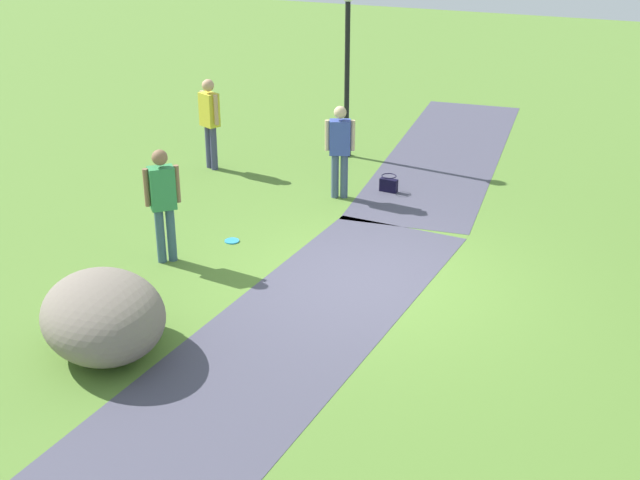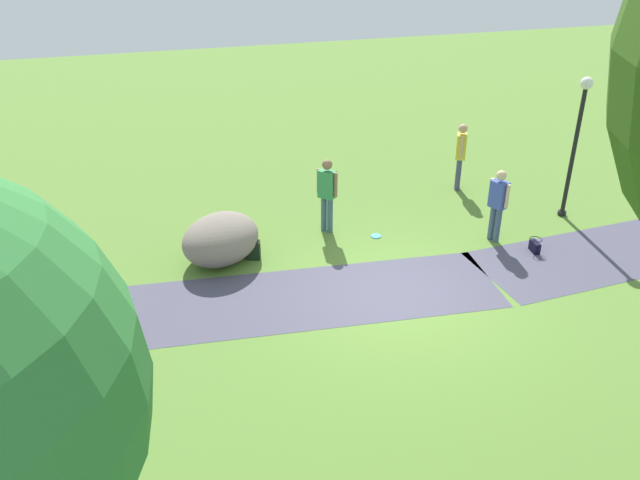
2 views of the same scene
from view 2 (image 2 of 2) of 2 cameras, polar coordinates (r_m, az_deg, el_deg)
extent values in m
plane|color=#577E32|center=(12.61, 6.78, -4.91)|extent=(48.00, 48.00, 0.00)
cube|color=#474557|center=(12.46, -2.49, -5.14)|extent=(8.16, 2.86, 0.01)
cylinder|color=black|center=(16.69, 20.32, 2.22)|extent=(0.20, 0.20, 0.10)
cylinder|color=black|center=(16.16, 21.17, 6.90)|extent=(0.10, 0.10, 3.03)
sphere|color=white|center=(15.70, 22.21, 12.53)|extent=(0.28, 0.28, 0.28)
ellipsoid|color=slate|center=(13.67, -8.64, 0.10)|extent=(2.30, 2.32, 0.98)
cylinder|color=#41536F|center=(14.80, 15.21, 1.26)|extent=(0.13, 0.13, 0.80)
cylinder|color=#41536F|center=(14.88, 14.75, 1.48)|extent=(0.13, 0.13, 0.80)
cube|color=#3A4EA2|center=(14.55, 15.31, 3.84)|extent=(0.35, 0.42, 0.60)
cylinder|color=#D9B88E|center=(14.42, 15.99, 3.66)|extent=(0.08, 0.08, 0.53)
cylinder|color=#D9B88E|center=(14.66, 14.67, 4.25)|extent=(0.08, 0.08, 0.53)
sphere|color=#D9B88E|center=(14.39, 15.53, 5.44)|extent=(0.22, 0.22, 0.22)
cylinder|color=#3F4066|center=(17.40, 11.95, 5.78)|extent=(0.13, 0.13, 0.85)
cylinder|color=#3F4066|center=(17.25, 11.95, 5.59)|extent=(0.13, 0.13, 0.85)
cube|color=gold|center=(17.07, 12.19, 7.99)|extent=(0.37, 0.43, 0.63)
cylinder|color=tan|center=(17.26, 12.19, 8.34)|extent=(0.08, 0.08, 0.56)
cylinder|color=tan|center=(16.85, 12.22, 7.85)|extent=(0.08, 0.08, 0.56)
sphere|color=tan|center=(16.92, 12.35, 9.46)|extent=(0.23, 0.23, 0.23)
cylinder|color=#39586B|center=(14.69, 0.87, 2.18)|extent=(0.13, 0.13, 0.84)
cylinder|color=#39586B|center=(14.76, 0.34, 2.32)|extent=(0.13, 0.13, 0.84)
cube|color=#348C4C|center=(14.42, 0.62, 4.88)|extent=(0.42, 0.43, 0.63)
cylinder|color=#896447|center=(14.31, 1.38, 4.83)|extent=(0.08, 0.08, 0.56)
cylinder|color=#896447|center=(14.52, -0.12, 5.19)|extent=(0.08, 0.08, 0.56)
sphere|color=#896447|center=(14.25, 0.63, 6.58)|extent=(0.23, 0.23, 0.23)
cube|color=black|center=(14.73, 18.19, -0.56)|extent=(0.15, 0.33, 0.24)
torus|color=black|center=(14.65, 18.29, 0.06)|extent=(0.30, 0.30, 0.02)
cube|color=black|center=(13.76, -5.82, -0.88)|extent=(0.33, 0.28, 0.40)
cube|color=black|center=(13.92, -5.74, -0.91)|extent=(0.20, 0.12, 0.18)
cube|color=navy|center=(14.40, -7.69, 0.37)|extent=(0.24, 0.31, 0.40)
cube|color=#0D5577|center=(14.47, -7.18, 0.19)|extent=(0.09, 0.20, 0.18)
cylinder|color=#2D95D4|center=(14.72, 4.89, 0.35)|extent=(0.23, 0.23, 0.02)
camera|label=1|loc=(8.80, -58.41, 5.85)|focal=47.72mm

